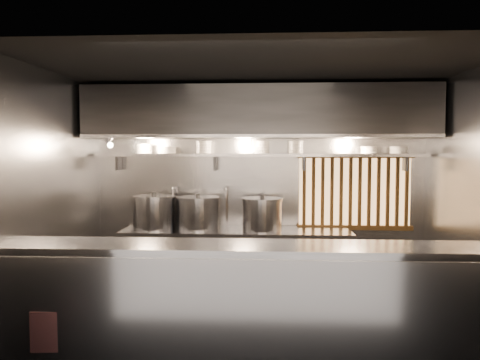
# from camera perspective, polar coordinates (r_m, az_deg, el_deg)

# --- Properties ---
(floor) EXTENTS (4.50, 4.50, 0.00)m
(floor) POSITION_cam_1_polar(r_m,az_deg,el_deg) (5.34, 2.07, -17.75)
(floor) COLOR black
(floor) RESTS_ON ground
(ceiling) EXTENTS (4.50, 4.50, 0.00)m
(ceiling) POSITION_cam_1_polar(r_m,az_deg,el_deg) (5.04, 2.15, 13.40)
(ceiling) COLOR black
(ceiling) RESTS_ON wall_back
(wall_back) EXTENTS (4.50, 0.00, 4.50)m
(wall_back) POSITION_cam_1_polar(r_m,az_deg,el_deg) (6.49, 2.38, -1.17)
(wall_back) COLOR gray
(wall_back) RESTS_ON floor
(wall_left) EXTENTS (0.00, 3.00, 3.00)m
(wall_left) POSITION_cam_1_polar(r_m,az_deg,el_deg) (5.52, -21.96, -2.30)
(wall_left) COLOR gray
(wall_left) RESTS_ON floor
(wall_right) EXTENTS (0.00, 3.00, 3.00)m
(wall_right) POSITION_cam_1_polar(r_m,az_deg,el_deg) (5.44, 26.57, -2.51)
(wall_right) COLOR gray
(wall_right) RESTS_ON floor
(serving_counter) EXTENTS (4.50, 0.56, 1.13)m
(serving_counter) POSITION_cam_1_polar(r_m,az_deg,el_deg) (4.24, 1.81, -15.37)
(serving_counter) COLOR gray
(serving_counter) RESTS_ON floor
(cooking_bench) EXTENTS (3.00, 0.70, 0.90)m
(cooking_bench) POSITION_cam_1_polar(r_m,az_deg,el_deg) (6.29, -0.47, -10.10)
(cooking_bench) COLOR gray
(cooking_bench) RESTS_ON floor
(bowl_shelf) EXTENTS (4.40, 0.34, 0.04)m
(bowl_shelf) POSITION_cam_1_polar(r_m,az_deg,el_deg) (6.29, 2.37, 3.05)
(bowl_shelf) COLOR gray
(bowl_shelf) RESTS_ON wall_back
(exhaust_hood) EXTENTS (4.40, 0.81, 0.65)m
(exhaust_hood) POSITION_cam_1_polar(r_m,az_deg,el_deg) (6.08, 2.35, 8.16)
(exhaust_hood) COLOR #2D2D30
(exhaust_hood) RESTS_ON ceiling
(wood_screen) EXTENTS (1.56, 0.09, 1.04)m
(wood_screen) POSITION_cam_1_polar(r_m,az_deg,el_deg) (6.55, 13.81, -1.40)
(wood_screen) COLOR #FABA70
(wood_screen) RESTS_ON wall_back
(faucet_left) EXTENTS (0.04, 0.30, 0.50)m
(faucet_left) POSITION_cam_1_polar(r_m,az_deg,el_deg) (6.49, -7.86, -2.03)
(faucet_left) COLOR silver
(faucet_left) RESTS_ON wall_back
(faucet_right) EXTENTS (0.04, 0.30, 0.50)m
(faucet_right) POSITION_cam_1_polar(r_m,az_deg,el_deg) (6.39, -1.68, -2.09)
(faucet_right) COLOR silver
(faucet_right) RESTS_ON wall_back
(heat_lamp) EXTENTS (0.25, 0.35, 0.20)m
(heat_lamp) POSITION_cam_1_polar(r_m,az_deg,el_deg) (6.15, -15.74, 4.65)
(heat_lamp) COLOR gray
(heat_lamp) RESTS_ON exhaust_hood
(pendant_bulb) EXTENTS (0.09, 0.09, 0.19)m
(pendant_bulb) POSITION_cam_1_polar(r_m,az_deg,el_deg) (6.17, 1.42, 3.80)
(pendant_bulb) COLOR #2D2D30
(pendant_bulb) RESTS_ON exhaust_hood
(stock_pot_left) EXTENTS (0.59, 0.59, 0.47)m
(stock_pot_left) POSITION_cam_1_polar(r_m,az_deg,el_deg) (6.24, -5.14, -3.99)
(stock_pot_left) COLOR gray
(stock_pot_left) RESTS_ON cooking_bench
(stock_pot_mid) EXTENTS (0.63, 0.63, 0.49)m
(stock_pot_mid) POSITION_cam_1_polar(r_m,az_deg,el_deg) (6.35, -10.44, -3.84)
(stock_pot_mid) COLOR gray
(stock_pot_mid) RESTS_ON cooking_bench
(stock_pot_right) EXTENTS (0.70, 0.70, 0.47)m
(stock_pot_right) POSITION_cam_1_polar(r_m,az_deg,el_deg) (6.12, 2.72, -4.16)
(stock_pot_right) COLOR gray
(stock_pot_right) RESTS_ON cooking_bench
(red_placard) EXTENTS (0.25, 0.04, 0.35)m
(red_placard) POSITION_cam_1_polar(r_m,az_deg,el_deg) (4.45, -22.65, -16.75)
(red_placard) COLOR red
(red_placard) RESTS_ON serving_counter
(bowl_stack_0) EXTENTS (0.24, 0.24, 0.13)m
(bowl_stack_0) POSITION_cam_1_polar(r_m,az_deg,el_deg) (6.50, -11.62, 3.76)
(bowl_stack_0) COLOR white
(bowl_stack_0) RESTS_ON bowl_shelf
(bowl_stack_1) EXTENTS (0.23, 0.23, 0.09)m
(bowl_stack_1) POSITION_cam_1_polar(r_m,az_deg,el_deg) (6.42, -8.70, 3.63)
(bowl_stack_1) COLOR white
(bowl_stack_1) RESTS_ON bowl_shelf
(bowl_stack_2) EXTENTS (0.22, 0.22, 0.17)m
(bowl_stack_2) POSITION_cam_1_polar(r_m,az_deg,el_deg) (6.34, -4.44, 4.00)
(bowl_stack_2) COLOR white
(bowl_stack_2) RESTS_ON bowl_shelf
(bowl_stack_3) EXTENTS (0.20, 0.20, 0.17)m
(bowl_stack_3) POSITION_cam_1_polar(r_m,az_deg,el_deg) (6.29, 2.70, 4.01)
(bowl_stack_3) COLOR white
(bowl_stack_3) RESTS_ON bowl_shelf
(bowl_stack_4) EXTENTS (0.21, 0.21, 0.17)m
(bowl_stack_4) POSITION_cam_1_polar(r_m,az_deg,el_deg) (6.30, 6.82, 3.99)
(bowl_stack_4) COLOR white
(bowl_stack_4) RESTS_ON bowl_shelf
(bowl_stack_5) EXTENTS (0.22, 0.22, 0.09)m
(bowl_stack_5) POSITION_cam_1_polar(r_m,az_deg,el_deg) (6.43, 15.40, 3.54)
(bowl_stack_5) COLOR white
(bowl_stack_5) RESTS_ON bowl_shelf
(bowl_stack_6) EXTENTS (0.24, 0.24, 0.09)m
(bowl_stack_6) POSITION_cam_1_polar(r_m,az_deg,el_deg) (6.52, 18.77, 3.47)
(bowl_stack_6) COLOR white
(bowl_stack_6) RESTS_ON bowl_shelf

